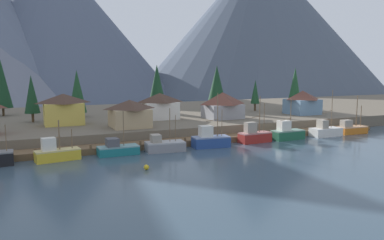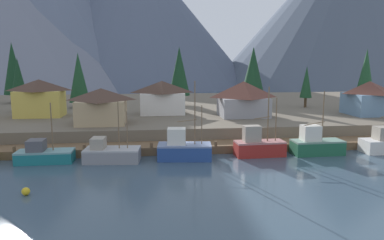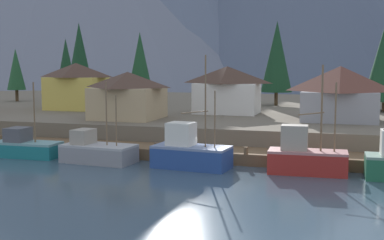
{
  "view_description": "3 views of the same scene",
  "coord_description": "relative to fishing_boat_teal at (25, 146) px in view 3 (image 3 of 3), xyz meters",
  "views": [
    {
      "loc": [
        -29.76,
        -59.71,
        13.11
      ],
      "look_at": [
        -1.63,
        2.59,
        4.22
      ],
      "focal_mm": 35.94,
      "sensor_mm": 36.0,
      "label": 1
    },
    {
      "loc": [
        -4.13,
        -43.39,
        11.38
      ],
      "look_at": [
        1.22,
        1.82,
        4.08
      ],
      "focal_mm": 33.92,
      "sensor_mm": 36.0,
      "label": 2
    },
    {
      "loc": [
        11.94,
        -41.68,
        8.58
      ],
      "look_at": [
        -1.24,
        1.96,
        3.52
      ],
      "focal_mm": 48.11,
      "sensor_mm": 36.0,
      "label": 3
    }
  ],
  "objects": [
    {
      "name": "fishing_boat_red",
      "position": [
        25.24,
        0.01,
        0.33
      ],
      "size": [
        6.1,
        2.62,
        8.46
      ],
      "rotation": [
        0.0,
        0.0,
        0.04
      ],
      "color": "maroon",
      "rests_on": "ground_plane"
    },
    {
      "name": "conifer_near_left",
      "position": [
        18.41,
        33.98,
        8.53
      ],
      "size": [
        4.45,
        4.45,
        12.02
      ],
      "color": "#4C3823",
      "rests_on": "shoreline_bank"
    },
    {
      "name": "conifer_far_left",
      "position": [
        -22.3,
        30.12,
        6.64
      ],
      "size": [
        2.9,
        2.9,
        8.39
      ],
      "color": "#4C3823",
      "rests_on": "shoreline_bank"
    },
    {
      "name": "house_grey",
      "position": [
        27.46,
        16.01,
        4.51
      ],
      "size": [
        8.08,
        6.69,
        5.77
      ],
      "color": "gray",
      "rests_on": "shoreline_bank"
    },
    {
      "name": "fishing_boat_teal",
      "position": [
        0.0,
        0.0,
        0.0
      ],
      "size": [
        6.27,
        2.63,
        6.88
      ],
      "rotation": [
        0.0,
        0.0,
        0.01
      ],
      "color": "#196B70",
      "rests_on": "ground_plane"
    },
    {
      "name": "fishing_boat_blue",
      "position": [
        15.96,
        -0.45,
        0.33
      ],
      "size": [
        6.52,
        3.52,
        9.23
      ],
      "rotation": [
        0.0,
        0.0,
        -0.11
      ],
      "color": "navy",
      "rests_on": "ground_plane"
    },
    {
      "name": "ground_plane",
      "position": [
        16.23,
        21.45,
        -1.45
      ],
      "size": [
        400.0,
        400.0,
        1.0
      ],
      "primitive_type": "cube",
      "color": "#384C5B"
    },
    {
      "name": "dock",
      "position": [
        16.23,
        3.43,
        -0.44
      ],
      "size": [
        80.0,
        4.0,
        1.6
      ],
      "color": "brown",
      "rests_on": "ground_plane"
    },
    {
      "name": "conifer_mid_left",
      "position": [
        -1.51,
        31.25,
        7.41
      ],
      "size": [
        3.96,
        3.96,
        10.67
      ],
      "color": "#4C3823",
      "rests_on": "shoreline_bank"
    },
    {
      "name": "house_white",
      "position": [
        14.3,
        20.36,
        4.47
      ],
      "size": [
        7.83,
        5.29,
        5.69
      ],
      "color": "silver",
      "rests_on": "shoreline_bank"
    },
    {
      "name": "conifer_mid_right",
      "position": [
        -11.16,
        26.5,
        7.27
      ],
      "size": [
        3.06,
        3.06,
        9.65
      ],
      "color": "#4C3823",
      "rests_on": "shoreline_bank"
    },
    {
      "name": "house_tan",
      "position": [
        5.19,
        11.54,
        4.18
      ],
      "size": [
        7.17,
        7.08,
        5.13
      ],
      "color": "tan",
      "rests_on": "shoreline_bank"
    },
    {
      "name": "conifer_back_right",
      "position": [
        -17.04,
        41.06,
        9.06
      ],
      "size": [
        4.41,
        4.41,
        13.13
      ],
      "color": "#4C3823",
      "rests_on": "shoreline_bank"
    },
    {
      "name": "fishing_boat_grey",
      "position": [
        7.57,
        -0.5,
        0.01
      ],
      "size": [
        6.51,
        3.6,
        7.03
      ],
      "rotation": [
        0.0,
        0.0,
        -0.09
      ],
      "color": "gray",
      "rests_on": "ground_plane"
    },
    {
      "name": "shoreline_bank",
      "position": [
        16.23,
        33.45,
        0.3
      ],
      "size": [
        400.0,
        56.0,
        2.5
      ],
      "primitive_type": "cube",
      "color": "#665B4C",
      "rests_on": "ground_plane"
    },
    {
      "name": "house_yellow",
      "position": [
        -5.74,
        19.71,
        4.66
      ],
      "size": [
        7.62,
        5.25,
        6.09
      ],
      "color": "gold",
      "rests_on": "shoreline_bank"
    }
  ]
}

